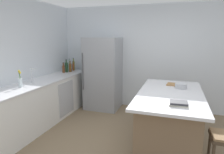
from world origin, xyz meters
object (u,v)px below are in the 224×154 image
(olive_oil_bottle, at_px, (74,65))
(syrup_bottle, at_px, (64,69))
(flower_vase, at_px, (20,81))
(mixing_bowl, at_px, (181,86))
(sink_faucet, at_px, (32,75))
(vinegar_bottle, at_px, (73,67))
(cookbook_stack, at_px, (179,103))
(wine_bottle, at_px, (67,67))
(refrigerator, at_px, (103,74))
(gin_bottle, at_px, (69,66))
(cutting_board, at_px, (176,85))
(whiskey_bottle, at_px, (70,67))
(kitchen_island, at_px, (169,119))

(olive_oil_bottle, height_order, syrup_bottle, olive_oil_bottle)
(flower_vase, xyz_separation_m, mixing_bowl, (2.76, 0.83, -0.07))
(sink_faucet, relative_size, vinegar_bottle, 1.17)
(flower_vase, distance_m, cookbook_stack, 2.73)
(vinegar_bottle, height_order, wine_bottle, wine_bottle)
(refrigerator, xyz_separation_m, gin_bottle, (-0.95, -0.03, 0.15))
(gin_bottle, height_order, syrup_bottle, gin_bottle)
(vinegar_bottle, bearing_deg, wine_bottle, -96.30)
(flower_vase, bearing_deg, gin_bottle, 91.80)
(wine_bottle, bearing_deg, flower_vase, -89.14)
(refrigerator, distance_m, cutting_board, 1.96)
(whiskey_bottle, bearing_deg, cookbook_stack, -34.26)
(syrup_bottle, xyz_separation_m, cookbook_stack, (2.79, -1.65, -0.08))
(kitchen_island, relative_size, refrigerator, 1.07)
(vinegar_bottle, relative_size, cookbook_stack, 1.06)
(vinegar_bottle, bearing_deg, whiskey_bottle, -84.71)
(flower_vase, height_order, olive_oil_bottle, olive_oil_bottle)
(olive_oil_bottle, height_order, cutting_board, olive_oil_bottle)
(gin_bottle, height_order, whiskey_bottle, gin_bottle)
(kitchen_island, distance_m, flower_vase, 2.70)
(sink_faucet, xyz_separation_m, flower_vase, (0.04, -0.37, -0.05))
(flower_vase, distance_m, gin_bottle, 1.82)
(refrigerator, xyz_separation_m, mixing_bowl, (1.87, -1.02, 0.06))
(sink_faucet, distance_m, cutting_board, 2.81)
(refrigerator, distance_m, syrup_bottle, 1.01)
(wine_bottle, bearing_deg, cutting_board, -11.83)
(vinegar_bottle, xyz_separation_m, wine_bottle, (-0.03, -0.29, 0.03))
(gin_bottle, bearing_deg, cookbook_stack, -34.90)
(olive_oil_bottle, bearing_deg, mixing_bowl, -22.90)
(sink_faucet, bearing_deg, refrigerator, 57.73)
(kitchen_island, relative_size, sink_faucet, 6.43)
(olive_oil_bottle, relative_size, wine_bottle, 0.98)
(sink_faucet, relative_size, syrup_bottle, 1.16)
(syrup_bottle, relative_size, cutting_board, 0.71)
(kitchen_island, height_order, flower_vase, flower_vase)
(kitchen_island, bearing_deg, refrigerator, 141.24)
(whiskey_bottle, relative_size, cookbook_stack, 1.18)
(kitchen_island, relative_size, cookbook_stack, 7.96)
(kitchen_island, height_order, cookbook_stack, cookbook_stack)
(kitchen_island, xyz_separation_m, flower_vase, (-2.60, -0.48, 0.57))
(refrigerator, xyz_separation_m, olive_oil_bottle, (-0.93, 0.17, 0.15))
(whiskey_bottle, xyz_separation_m, mixing_bowl, (2.73, -0.89, -0.07))
(vinegar_bottle, relative_size, syrup_bottle, 0.99)
(wine_bottle, distance_m, cutting_board, 2.77)
(gin_bottle, bearing_deg, sink_faucet, -89.32)
(refrigerator, xyz_separation_m, whiskey_bottle, (-0.87, -0.13, 0.14))
(vinegar_bottle, xyz_separation_m, cutting_board, (2.68, -0.86, -0.09))
(kitchen_island, relative_size, gin_bottle, 5.98)
(vinegar_bottle, bearing_deg, mixing_bowl, -21.39)
(whiskey_bottle, relative_size, wine_bottle, 0.87)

